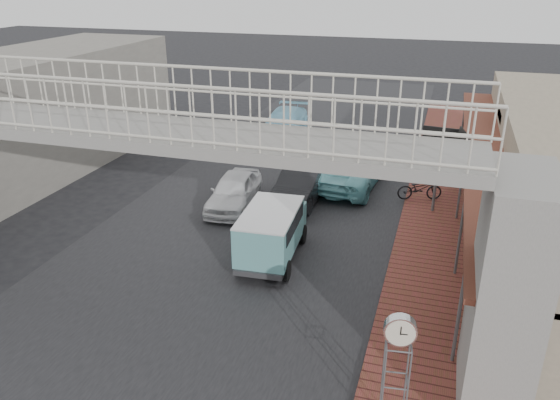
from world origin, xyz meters
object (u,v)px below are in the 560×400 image
Objects in this scene: dark_sedan at (301,185)px; angkot_far at (284,123)px; motorcycle_near at (420,189)px; angkot_van at (272,227)px; motorcycle_far at (454,147)px; angkot_curb at (350,168)px; white_hatchback at (234,191)px; arrow_sign at (464,145)px; street_clock at (400,335)px.

angkot_far reaches higher than dark_sedan.
dark_sedan is at bearing 88.12° from motorcycle_near.
angkot_van is 12.86m from motorcycle_far.
angkot_van is at bearing -84.38° from dark_sedan.
dark_sedan is at bearing 62.25° from angkot_curb.
angkot_far is at bearing 89.99° from white_hatchback.
dark_sedan is at bearing 152.03° from motorcycle_far.
arrow_sign is at bearing -44.95° from angkot_far.
arrow_sign reaches higher than angkot_van.
white_hatchback is 8.32m from arrow_sign.
motorcycle_near is at bearing 178.39° from motorcycle_far.
angkot_curb reaches higher than angkot_far.
angkot_van is at bearing 119.38° from street_clock.
motorcycle_near is at bearing 15.51° from white_hatchback.
angkot_far is at bearing 105.05° from street_clock.
white_hatchback is 2.58m from dark_sedan.
motorcycle_far is at bearing 53.67° from dark_sedan.
arrow_sign is at bearing 76.56° from street_clock.
white_hatchback is at bearing -162.02° from arrow_sign.
motorcycle_near is at bearing 83.74° from street_clock.
arrow_sign is (1.35, -1.07, 2.18)m from motorcycle_near.
motorcycle_near is 1.07× the size of motorcycle_far.
white_hatchback is 2.37× the size of motorcycle_far.
angkot_curb is 5.13m from arrow_sign.
arrow_sign reaches higher than motorcycle_far.
angkot_far is 10.24m from motorcycle_near.
street_clock reaches higher than angkot_curb.
motorcycle_far is 17.52m from street_clock.
white_hatchback is 7.04m from motorcycle_near.
street_clock reaches higher than motorcycle_far.
angkot_far is at bearing -47.70° from angkot_curb.
motorcycle_far is (4.06, 4.82, -0.15)m from angkot_curb.
angkot_curb is 1.07× the size of angkot_far.
angkot_van is (-1.10, -6.95, 0.35)m from angkot_curb.
angkot_curb is 1.60× the size of arrow_sign.
white_hatchback is 2.21× the size of motorcycle_near.
dark_sedan is 2.71m from angkot_curb.
dark_sedan is 2.61× the size of motorcycle_far.
dark_sedan is 0.79× the size of angkot_curb.
dark_sedan is 0.84× the size of angkot_far.
angkot_far is at bearing 112.48° from dark_sedan.
street_clock reaches higher than angkot_van.
white_hatchback is 0.91× the size of dark_sedan.
white_hatchback is 5.12m from angkot_curb.
angkot_van is 1.43× the size of street_clock.
street_clock is (3.19, -12.61, 1.43)m from angkot_curb.
arrow_sign reaches higher than angkot_curb.
dark_sedan is 4.51m from motorcycle_near.
street_clock is (6.87, -9.05, 1.51)m from white_hatchback.
angkot_far is 8.75m from motorcycle_far.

